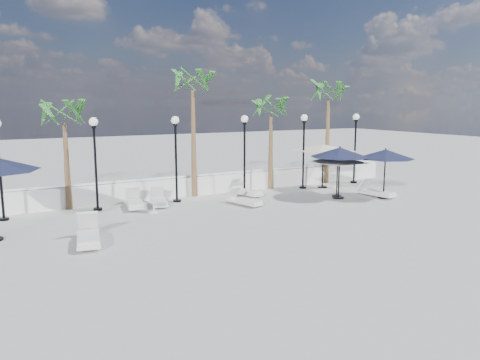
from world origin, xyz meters
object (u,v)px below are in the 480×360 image
lounger_3 (135,202)px  parasol_navy_right (386,154)px  lounger_4 (244,200)px  lounger_6 (245,191)px  lounger_2 (88,236)px  parasol_cream_sq_b (338,156)px  lounger_7 (376,192)px  parasol_cream_sq_a (323,145)px  parasol_navy_mid (340,152)px  lounger_5 (159,200)px

lounger_3 → parasol_navy_right: (10.83, -3.60, 1.82)m
lounger_4 → lounger_6: 2.07m
lounger_2 → lounger_3: 5.17m
parasol_cream_sq_b → lounger_3: bearing=166.4°
lounger_4 → parasol_navy_right: parasol_navy_right is taller
lounger_7 → parasol_navy_right: (0.06, -0.40, 1.83)m
lounger_6 → parasol_cream_sq_a: size_ratio=0.40×
parasol_cream_sq_a → parasol_cream_sq_b: 2.40m
parasol_cream_sq_b → lounger_6: bearing=149.7°
parasol_navy_mid → parasol_cream_sq_b: bearing=59.1°
lounger_4 → lounger_3: bearing=142.1°
lounger_6 → lounger_7: 6.27m
parasol_navy_mid → parasol_navy_right: parasol_navy_mid is taller
lounger_5 → parasol_cream_sq_a: (9.01, 0.02, 2.04)m
lounger_2 → lounger_4: bearing=30.1°
lounger_7 → parasol_navy_right: 1.87m
parasol_cream_sq_b → lounger_5: bearing=165.0°
lounger_4 → parasol_cream_sq_b: 5.13m
lounger_4 → lounger_2: bearing=-175.6°
lounger_4 → lounger_5: (-3.30, 1.76, 0.01)m
lounger_3 → parasol_navy_right: bearing=-7.7°
lounger_4 → parasol_navy_mid: parasol_navy_mid is taller
lounger_5 → parasol_navy_mid: parasol_navy_mid is taller
lounger_2 → lounger_7: (13.53, 1.17, -0.03)m
lounger_4 → lounger_6: size_ratio=0.93×
lounger_6 → parasol_cream_sq_a: parasol_cream_sq_a is taller
parasol_navy_mid → parasol_navy_right: (1.91, -0.97, -0.09)m
lounger_4 → parasol_cream_sq_b: size_ratio=0.45×
lounger_2 → lounger_5: (3.82, 4.33, -0.04)m
lounger_7 → parasol_cream_sq_b: (-1.60, 0.98, 1.69)m
lounger_3 → lounger_7: size_ratio=1.05×
lounger_4 → parasol_navy_mid: (4.57, -0.84, 1.93)m
lounger_2 → lounger_7: 13.58m
lounger_5 → parasol_cream_sq_b: parasol_cream_sq_b is taller
lounger_3 → parasol_cream_sq_a: 10.27m
lounger_2 → parasol_cream_sq_a: (12.83, 4.35, 2.00)m
lounger_5 → parasol_navy_right: size_ratio=0.73×
lounger_2 → parasol_cream_sq_b: (11.93, 2.15, 1.66)m
lounger_2 → lounger_5: lounger_2 is taller
lounger_2 → parasol_cream_sq_b: size_ratio=0.53×
lounger_3 → lounger_4: 4.71m
lounger_2 → parasol_navy_mid: parasol_navy_mid is taller
lounger_7 → parasol_navy_right: size_ratio=0.74×
lounger_2 → lounger_3: (2.76, 4.37, -0.02)m
lounger_2 → lounger_6: lounger_2 is taller
parasol_navy_right → lounger_7: bearing=98.7°
parasol_navy_mid → parasol_cream_sq_a: (1.15, 2.61, 0.12)m
lounger_5 → parasol_navy_right: parasol_navy_right is taller
parasol_navy_mid → lounger_7: bearing=-17.0°
lounger_3 → lounger_5: lounger_3 is taller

